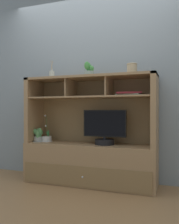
% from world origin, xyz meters
% --- Properties ---
extents(floor_plane, '(6.00, 6.00, 0.02)m').
position_xyz_m(floor_plane, '(0.00, 0.00, -0.01)').
color(floor_plane, '#976E46').
rests_on(floor_plane, ground).
extents(back_wall, '(6.00, 0.02, 2.80)m').
position_xyz_m(back_wall, '(0.00, 0.26, 1.40)').
color(back_wall, gray).
rests_on(back_wall, ground).
extents(media_console, '(1.67, 0.49, 1.36)m').
position_xyz_m(media_console, '(0.00, 0.01, 0.42)').
color(media_console, '#9A7751').
rests_on(media_console, ground).
extents(tv_monitor, '(0.54, 0.24, 0.43)m').
position_xyz_m(tv_monitor, '(0.20, -0.01, 0.68)').
color(tv_monitor, black).
rests_on(tv_monitor, media_console).
extents(potted_orchid, '(0.15, 0.15, 0.37)m').
position_xyz_m(potted_orchid, '(-0.62, 0.01, 0.55)').
color(potted_orchid, silver).
rests_on(potted_orchid, media_console).
extents(potted_fern, '(0.14, 0.14, 0.19)m').
position_xyz_m(potted_fern, '(-0.72, -0.04, 0.59)').
color(potted_fern, '#939992').
rests_on(potted_fern, media_console).
extents(magazine_stack_left, '(0.35, 0.28, 0.04)m').
position_xyz_m(magazine_stack_left, '(0.50, 0.03, 1.13)').
color(magazine_stack_left, '#4F7E6A').
rests_on(magazine_stack_left, media_console).
extents(diffuser_bottle, '(0.07, 0.07, 0.24)m').
position_xyz_m(diffuser_bottle, '(-0.54, 0.01, 1.41)').
color(diffuser_bottle, '#B7BCB2').
rests_on(diffuser_bottle, media_console).
extents(potted_succulent, '(0.14, 0.14, 0.18)m').
position_xyz_m(potted_succulent, '(-0.00, -0.01, 1.43)').
color(potted_succulent, gray).
rests_on(potted_succulent, media_console).
extents(ceramic_vase, '(0.12, 0.12, 0.13)m').
position_xyz_m(ceramic_vase, '(0.54, -0.02, 1.42)').
color(ceramic_vase, tan).
rests_on(ceramic_vase, media_console).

